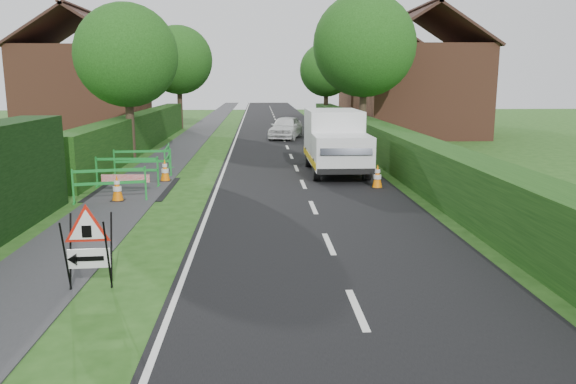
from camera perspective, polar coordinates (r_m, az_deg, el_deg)
name	(u,v)px	position (r m, az deg, el deg)	size (l,w,h in m)	color
ground	(184,345)	(7.88, -10.48, -15.00)	(120.00, 120.00, 0.00)	#204814
road_surface	(278,127)	(42.17, -0.98, 6.62)	(6.00, 90.00, 0.02)	black
footpath	(204,127)	(42.34, -8.48, 6.52)	(2.00, 90.00, 0.02)	#2D2D30
hedge_west_far	(142,149)	(29.82, -14.66, 4.29)	(1.00, 24.00, 1.80)	#14380F
hedge_east	(390,164)	(23.90, 10.31, 2.80)	(1.20, 50.00, 1.50)	#14380F
house_west	(86,89)	(38.61, -19.88, 9.83)	(7.50, 7.40, 7.88)	brown
house_east_a	(419,89)	(36.40, 13.13, 10.15)	(7.50, 7.40, 7.88)	brown
house_east_b	(385,86)	(50.22, 9.80, 10.52)	(7.50, 7.40, 7.88)	brown
tree_nw	(127,56)	(25.65, -16.08, 13.17)	(4.40, 4.40, 6.70)	#2D2116
tree_ne	(364,45)	(29.55, 7.75, 14.54)	(5.20, 5.20, 7.79)	#2D2116
tree_fw	(178,60)	(41.41, -11.08, 13.01)	(4.80, 4.80, 7.24)	#2D2116
tree_fe	(326,70)	(45.33, 3.91, 12.26)	(4.20, 4.20, 6.33)	#2D2116
triangle_sign	(85,241)	(9.87, -19.91, -4.68)	(0.90, 0.90, 1.24)	black
works_van	(335,140)	(21.33, 4.82, 5.28)	(2.02, 5.12, 2.33)	silver
traffic_cone_0	(377,176)	(18.44, 9.07, 1.58)	(0.38, 0.38, 0.79)	black
traffic_cone_1	(368,166)	(20.72, 8.13, 2.68)	(0.38, 0.38, 0.79)	black
traffic_cone_2	(364,156)	(23.34, 7.76, 3.65)	(0.38, 0.38, 0.79)	black
traffic_cone_3	(117,188)	(16.97, -16.96, 0.38)	(0.38, 0.38, 0.79)	black
traffic_cone_4	(165,170)	(19.90, -12.39, 2.17)	(0.38, 0.38, 0.79)	black
ped_barrier_0	(110,180)	(16.94, -17.67, 1.14)	(2.09, 0.79, 1.00)	#18852C
ped_barrier_1	(127,168)	(19.19, -16.02, 2.38)	(2.07, 0.39, 1.00)	#18852C
ped_barrier_2	(143,159)	(21.11, -14.56, 3.24)	(2.08, 0.49, 1.00)	#18852C
ped_barrier_3	(167,156)	(21.88, -12.19, 3.62)	(0.51, 2.08, 1.00)	#18852C
redwhite_plank	(126,193)	(18.28, -16.10, -0.06)	(1.50, 0.04, 0.25)	red
hatchback_car	(286,127)	(33.77, -0.22, 6.58)	(1.58, 3.93, 1.34)	white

